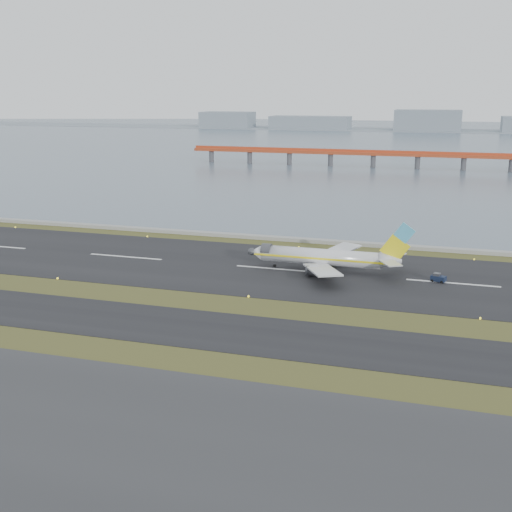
# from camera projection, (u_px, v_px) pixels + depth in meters

# --- Properties ---
(ground) EXTENTS (1000.00, 1000.00, 0.00)m
(ground) POSITION_uv_depth(u_px,v_px,m) (237.00, 309.00, 124.26)
(ground) COLOR #324017
(ground) RESTS_ON ground
(apron_strip) EXTENTS (1000.00, 50.00, 0.10)m
(apron_strip) POSITION_uv_depth(u_px,v_px,m) (84.00, 460.00, 73.27)
(apron_strip) COLOR #2B2B2D
(apron_strip) RESTS_ON ground
(taxiway_strip) EXTENTS (1000.00, 18.00, 0.10)m
(taxiway_strip) POSITION_uv_depth(u_px,v_px,m) (215.00, 330.00, 113.12)
(taxiway_strip) COLOR black
(taxiway_strip) RESTS_ON ground
(runway_strip) EXTENTS (1000.00, 45.00, 0.10)m
(runway_strip) POSITION_uv_depth(u_px,v_px,m) (277.00, 269.00, 152.05)
(runway_strip) COLOR black
(runway_strip) RESTS_ON ground
(seawall) EXTENTS (1000.00, 2.50, 1.00)m
(seawall) POSITION_uv_depth(u_px,v_px,m) (305.00, 240.00, 179.74)
(seawall) COLOR gray
(seawall) RESTS_ON ground
(bay_water) EXTENTS (1400.00, 800.00, 1.30)m
(bay_water) POSITION_uv_depth(u_px,v_px,m) (407.00, 141.00, 550.55)
(bay_water) COLOR #485568
(bay_water) RESTS_ON ground
(red_pier) EXTENTS (260.00, 5.00, 10.20)m
(red_pier) POSITION_uv_depth(u_px,v_px,m) (418.00, 155.00, 348.49)
(red_pier) COLOR #B4401E
(red_pier) RESTS_ON ground
(far_shoreline) EXTENTS (1400.00, 80.00, 60.50)m
(far_shoreline) POSITION_uv_depth(u_px,v_px,m) (431.00, 125.00, 693.48)
(far_shoreline) COLOR gray
(far_shoreline) RESTS_ON ground
(airliner) EXTENTS (38.52, 32.89, 12.80)m
(airliner) POSITION_uv_depth(u_px,v_px,m) (326.00, 257.00, 149.26)
(airliner) COLOR silver
(airliner) RESTS_ON ground
(pushback_tug) EXTENTS (3.55, 2.70, 2.01)m
(pushback_tug) POSITION_uv_depth(u_px,v_px,m) (438.00, 278.00, 141.61)
(pushback_tug) COLOR #121B33
(pushback_tug) RESTS_ON ground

